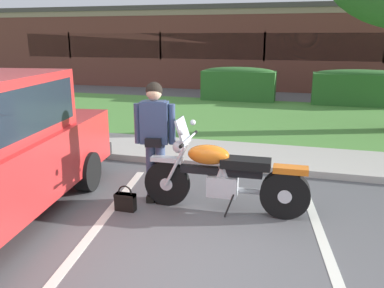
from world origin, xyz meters
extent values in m
plane|color=#565659|center=(0.00, 0.00, 0.00)|extent=(140.00, 140.00, 0.00)
cube|color=#B7B2A8|center=(0.00, 3.00, 0.06)|extent=(60.00, 0.20, 0.12)
cube|color=#B7B2A8|center=(0.00, 3.85, 0.04)|extent=(60.00, 1.50, 0.08)
cube|color=#518E3D|center=(0.00, 7.62, 0.03)|extent=(60.00, 6.05, 0.06)
cube|color=silver|center=(-1.08, 0.20, 0.00)|extent=(0.71, 4.38, 0.01)
cube|color=silver|center=(1.67, 0.20, 0.00)|extent=(0.71, 4.38, 0.01)
cylinder|color=black|center=(-0.48, 1.22, 0.32)|extent=(0.64, 0.11, 0.64)
cylinder|color=silver|center=(-0.48, 1.22, 0.32)|extent=(0.18, 0.12, 0.18)
cylinder|color=black|center=(1.12, 1.26, 0.32)|extent=(0.64, 0.19, 0.64)
cylinder|color=silver|center=(1.12, 1.26, 0.32)|extent=(0.18, 0.20, 0.18)
cube|color=silver|center=(-0.48, 1.22, 0.67)|extent=(0.44, 0.15, 0.06)
cube|color=orange|center=(1.17, 1.26, 0.66)|extent=(0.44, 0.21, 0.08)
cylinder|color=silver|center=(-0.34, 1.15, 0.60)|extent=(0.31, 0.05, 0.58)
cylinder|color=silver|center=(-0.34, 1.31, 0.60)|extent=(0.31, 0.05, 0.58)
sphere|color=silver|center=(-0.30, 1.23, 0.86)|extent=(0.17, 0.17, 0.17)
cylinder|color=silver|center=(-0.16, 1.23, 0.98)|extent=(0.05, 0.72, 0.03)
cylinder|color=black|center=(-0.16, 0.87, 0.98)|extent=(0.05, 0.10, 0.04)
cylinder|color=black|center=(-0.17, 1.59, 0.98)|extent=(0.05, 0.10, 0.04)
sphere|color=silver|center=(-0.18, 0.93, 1.14)|extent=(0.08, 0.08, 0.08)
sphere|color=silver|center=(-0.19, 1.53, 1.14)|extent=(0.08, 0.08, 0.08)
cube|color=#B2BCC6|center=(-0.24, 1.23, 1.08)|extent=(0.15, 0.36, 0.35)
cube|color=black|center=(0.27, 1.24, 0.56)|extent=(1.10, 0.12, 0.10)
ellipsoid|color=orange|center=(0.10, 1.24, 0.78)|extent=(0.57, 0.33, 0.26)
cube|color=black|center=(0.60, 1.25, 0.70)|extent=(0.65, 0.29, 0.12)
cube|color=silver|center=(0.30, 1.24, 0.36)|extent=(0.40, 0.25, 0.28)
cylinder|color=silver|center=(0.27, 1.24, 0.52)|extent=(0.18, 0.12, 0.21)
cylinder|color=silver|center=(0.34, 1.24, 0.52)|extent=(0.18, 0.12, 0.21)
cylinder|color=silver|center=(0.67, 1.39, 0.26)|extent=(0.60, 0.09, 0.08)
cylinder|color=silver|center=(0.87, 1.39, 0.26)|extent=(0.60, 0.09, 0.08)
cylinder|color=black|center=(0.43, 1.08, 0.15)|extent=(0.12, 0.12, 0.30)
cube|color=black|center=(-0.61, 1.32, 0.05)|extent=(0.15, 0.26, 0.10)
cube|color=black|center=(-0.75, 1.30, 0.05)|extent=(0.15, 0.26, 0.10)
cylinder|color=#3D4C70|center=(-0.61, 1.34, 0.43)|extent=(0.14, 0.14, 0.86)
cylinder|color=#3D4C70|center=(-0.75, 1.32, 0.43)|extent=(0.14, 0.14, 0.86)
cube|color=navy|center=(-0.68, 1.33, 1.15)|extent=(0.41, 0.28, 0.58)
cube|color=navy|center=(-0.68, 1.33, 1.42)|extent=(0.33, 0.25, 0.06)
sphere|color=tan|center=(-0.68, 1.33, 1.56)|extent=(0.21, 0.21, 0.21)
sphere|color=black|center=(-0.69, 1.35, 1.59)|extent=(0.23, 0.23, 0.23)
cube|color=black|center=(-0.66, 1.20, 0.90)|extent=(0.23, 0.14, 0.12)
cylinder|color=navy|center=(-0.45, 1.37, 1.13)|extent=(0.09, 0.09, 0.56)
cylinder|color=navy|center=(-0.92, 1.29, 1.13)|extent=(0.09, 0.09, 0.56)
cube|color=black|center=(-0.96, 0.88, 0.12)|extent=(0.28, 0.12, 0.24)
cube|color=black|center=(-0.96, 0.88, 0.22)|extent=(0.28, 0.13, 0.04)
torus|color=black|center=(-0.96, 0.88, 0.26)|extent=(0.20, 0.02, 0.20)
cube|color=black|center=(-1.68, -0.19, 1.48)|extent=(0.40, 2.71, 0.55)
cube|color=black|center=(-2.68, 0.92, 1.44)|extent=(1.58, 0.44, 0.51)
cube|color=black|center=(-2.85, 2.22, 0.40)|extent=(1.90, 0.35, 0.20)
cylinder|color=black|center=(-1.84, 1.41, 0.30)|extent=(0.32, 0.63, 0.60)
cube|color=#336B2D|center=(-0.98, 10.54, 0.55)|extent=(2.61, 0.90, 1.10)
ellipsoid|color=#336B2D|center=(-0.98, 10.54, 1.10)|extent=(2.48, 0.84, 0.28)
cube|color=#336B2D|center=(3.11, 10.54, 0.55)|extent=(3.09, 0.90, 1.10)
ellipsoid|color=#336B2D|center=(3.11, 10.54, 1.10)|extent=(2.93, 0.84, 0.28)
cube|color=brown|center=(-0.40, 17.81, 1.71)|extent=(27.17, 8.71, 3.42)
cube|color=#998466|center=(-0.40, 13.50, 3.30)|extent=(27.17, 0.10, 0.24)
cube|color=#4C4742|center=(-0.40, 17.81, 3.52)|extent=(27.44, 8.80, 0.20)
cube|color=#1E282D|center=(-0.40, 13.49, 1.88)|extent=(23.09, 0.06, 1.10)
cube|color=brown|center=(-9.64, 13.48, 1.88)|extent=(0.08, 0.04, 1.20)
cube|color=brown|center=(-5.02, 13.48, 1.88)|extent=(0.08, 0.04, 1.20)
cube|color=brown|center=(-0.40, 13.48, 1.88)|extent=(0.08, 0.04, 1.20)
camera|label=1|loc=(1.24, -3.64, 2.30)|focal=36.85mm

